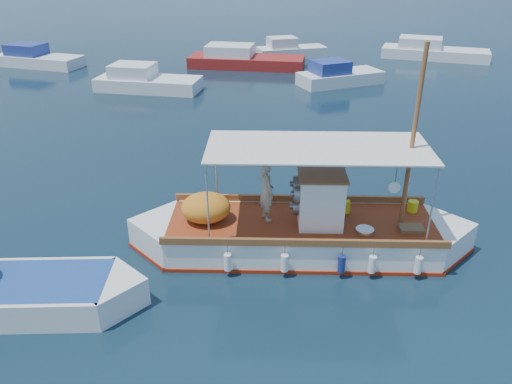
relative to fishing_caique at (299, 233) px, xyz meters
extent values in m
plane|color=black|center=(0.11, 0.65, -0.56)|extent=(160.00, 160.00, 0.00)
cube|color=white|center=(0.06, -0.01, -0.20)|extent=(8.10, 3.59, 1.15)
cube|color=white|center=(-3.82, 0.49, -0.20)|extent=(2.59, 2.59, 1.15)
cube|color=white|center=(3.94, -0.51, -0.20)|extent=(2.59, 2.59, 1.15)
cube|color=maroon|center=(0.06, -0.01, -0.54)|extent=(8.21, 3.68, 0.19)
cube|color=maroon|center=(0.06, -0.01, 0.36)|extent=(8.07, 3.38, 0.06)
cube|color=brown|center=(0.23, 1.30, 0.48)|extent=(7.88, 1.12, 0.21)
cube|color=brown|center=(-0.11, -1.31, 0.48)|extent=(7.88, 1.12, 0.21)
cube|color=white|center=(0.58, -0.07, 1.16)|extent=(1.42, 1.51, 1.57)
cube|color=brown|center=(0.58, -0.07, 1.98)|extent=(1.53, 1.62, 0.06)
cylinder|color=slate|center=(-0.14, -0.32, 1.47)|extent=(0.29, 0.55, 0.52)
cylinder|color=slate|center=(-0.05, 0.34, 1.47)|extent=(0.29, 0.55, 0.52)
cylinder|color=slate|center=(-0.09, 0.01, 0.90)|extent=(0.29, 0.55, 0.52)
cylinder|color=brown|center=(2.96, -0.38, 2.99)|extent=(0.14, 0.14, 5.22)
cylinder|color=brown|center=(2.13, -0.27, 2.57)|extent=(1.87, 0.32, 0.08)
cylinder|color=silver|center=(-2.38, 1.46, 1.55)|extent=(0.05, 0.05, 2.35)
cylinder|color=silver|center=(-2.67, -0.81, 1.55)|extent=(0.05, 0.05, 2.35)
cylinder|color=silver|center=(3.52, 0.70, 1.55)|extent=(0.05, 0.05, 2.35)
cylinder|color=silver|center=(3.23, -1.57, 1.55)|extent=(0.05, 0.05, 2.35)
cube|color=silver|center=(0.42, -0.05, 2.75)|extent=(6.43, 3.27, 0.04)
ellipsoid|color=orange|center=(-2.73, 0.35, 0.82)|extent=(1.61, 1.42, 0.88)
cube|color=gold|center=(1.48, 0.39, 0.59)|extent=(0.28, 0.22, 0.42)
cylinder|color=gold|center=(3.57, 0.28, 0.56)|extent=(0.35, 0.35, 0.35)
cube|color=brown|center=(3.11, -0.82, 0.44)|extent=(0.73, 0.55, 0.13)
cylinder|color=#B2B2B2|center=(1.75, -0.80, 0.44)|extent=(0.58, 0.58, 0.13)
cylinder|color=white|center=(2.20, -1.39, 2.08)|extent=(0.31, 0.07, 0.31)
cylinder|color=white|center=(-2.19, -1.19, -0.09)|extent=(0.23, 0.23, 0.50)
cylinder|color=navy|center=(0.91, -1.59, -0.09)|extent=(0.23, 0.23, 0.50)
cylinder|color=white|center=(2.98, -1.86, -0.09)|extent=(0.23, 0.23, 0.50)
imported|color=#A7A18A|center=(-0.95, 0.28, 1.29)|extent=(0.59, 0.75, 1.80)
cube|color=white|center=(-7.88, -1.93, -0.27)|extent=(5.39, 2.43, 1.03)
cube|color=white|center=(-5.26, -2.12, -0.27)|extent=(2.05, 2.05, 1.03)
cube|color=navy|center=(-7.88, -1.93, 0.22)|extent=(5.38, 2.21, 0.06)
cube|color=silver|center=(-6.14, 18.95, -0.26)|extent=(6.87, 4.11, 1.00)
cube|color=silver|center=(-7.07, 19.22, 0.64)|extent=(3.05, 2.68, 0.80)
cube|color=maroon|center=(0.55, 24.83, -0.26)|extent=(8.91, 4.90, 1.00)
cube|color=silver|center=(-0.68, 25.16, 0.64)|extent=(3.89, 3.18, 0.80)
cube|color=silver|center=(6.23, 19.21, -0.26)|extent=(5.90, 3.70, 1.00)
cube|color=navy|center=(5.44, 18.97, 0.64)|extent=(2.65, 2.43, 0.80)
cube|color=silver|center=(15.79, 26.35, -0.26)|extent=(8.48, 5.77, 1.00)
cube|color=silver|center=(14.69, 26.86, 0.64)|extent=(3.88, 3.37, 0.80)
cube|color=silver|center=(-14.95, 26.73, -0.26)|extent=(6.96, 4.71, 1.00)
cube|color=navy|center=(-15.86, 27.12, 0.64)|extent=(3.19, 2.84, 0.80)
cube|color=silver|center=(4.48, 28.11, -0.26)|extent=(5.75, 2.90, 1.00)
cube|color=silver|center=(3.67, 27.97, 0.64)|extent=(2.45, 2.05, 0.80)
camera|label=1|loc=(-2.58, -12.62, 7.79)|focal=35.00mm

